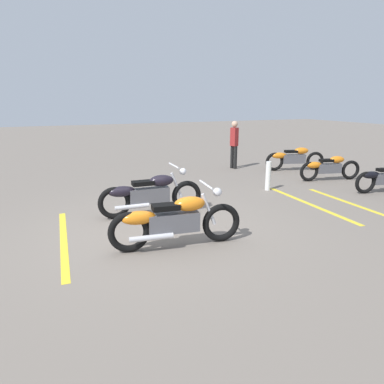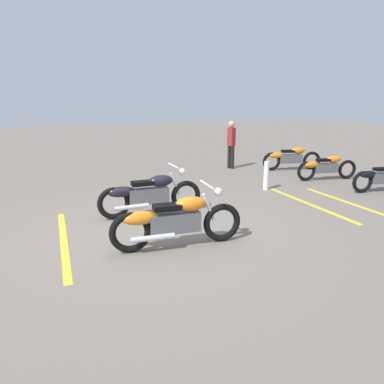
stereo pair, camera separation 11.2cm
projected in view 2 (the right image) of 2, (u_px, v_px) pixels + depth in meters
The scene contains 11 objects.
ground_plane at pixel (156, 230), 6.65m from camera, with size 60.00×60.00×0.00m, color slate.
motorcycle_bright_foreground at pixel (175, 220), 5.75m from camera, with size 2.23×0.62×1.04m.
motorcycle_dark_foreground at pixel (148, 194), 7.38m from camera, with size 2.23×0.62×1.04m.
motorcycle_row_center at pixel (384, 177), 9.31m from camera, with size 1.91×0.53×0.73m.
motorcycle_row_right at pixel (326, 167), 10.67m from camera, with size 1.92×0.55×0.74m.
motorcycle_row_far_right at pixel (290, 158), 12.19m from camera, with size 2.03×0.69×0.79m.
bystander_near_row at pixel (231, 142), 12.37m from camera, with size 0.24×0.27×1.66m.
bollard_post at pixel (266, 176), 9.50m from camera, with size 0.14×0.14×0.78m, color white.
parking_stripe_near at pixel (64, 241), 6.09m from camera, with size 3.20×0.12×0.01m, color yellow.
parking_stripe_mid at pixel (308, 203), 8.32m from camera, with size 3.20×0.12×0.01m, color yellow.
parking_stripe_far at pixel (354, 204), 8.23m from camera, with size 3.20×0.12×0.01m, color yellow.
Camera 2 is at (-2.02, -5.95, 2.37)m, focal length 33.10 mm.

